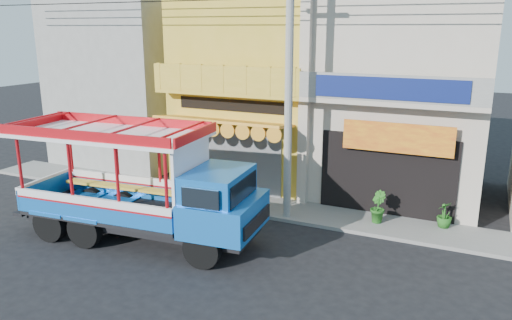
{
  "coord_description": "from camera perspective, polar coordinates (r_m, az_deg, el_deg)",
  "views": [
    {
      "loc": [
        4.86,
        -11.77,
        6.4
      ],
      "look_at": [
        -1.8,
        2.5,
        2.22
      ],
      "focal_mm": 35.0,
      "sensor_mm": 36.0,
      "label": 1
    }
  ],
  "objects": [
    {
      "name": "shophouse_left",
      "position": [
        21.75,
        0.82,
        8.81
      ],
      "size": [
        6.0,
        7.5,
        8.24
      ],
      "color": "gold",
      "rests_on": "ground"
    },
    {
      "name": "ground",
      "position": [
        14.26,
        2.35,
        -11.84
      ],
      "size": [
        90.0,
        90.0,
        0.0
      ],
      "primitive_type": "plane",
      "color": "black",
      "rests_on": "ground"
    },
    {
      "name": "potted_plant_b",
      "position": [
        17.12,
        13.69,
        -5.21
      ],
      "size": [
        0.66,
        0.72,
        1.06
      ],
      "primitive_type": "imported",
      "rotation": [
        0.0,
        0.0,
        1.98
      ],
      "color": "#225F1B",
      "rests_on": "sidewalk"
    },
    {
      "name": "filler_building_left",
      "position": [
        25.48,
        -13.82,
        8.58
      ],
      "size": [
        6.0,
        6.0,
        7.6
      ],
      "primitive_type": "cube",
      "color": "gray",
      "rests_on": "ground"
    },
    {
      "name": "party_pilaster",
      "position": [
        17.79,
        5.57,
        7.03
      ],
      "size": [
        0.35,
        0.3,
        8.0
      ],
      "primitive_type": "cube",
      "color": "#B4A594",
      "rests_on": "ground"
    },
    {
      "name": "potted_plant_c",
      "position": [
        17.35,
        20.76,
        -5.86
      ],
      "size": [
        0.65,
        0.65,
        0.86
      ],
      "primitive_type": "imported",
      "rotation": [
        0.0,
        0.0,
        4.22
      ],
      "color": "#225F1B",
      "rests_on": "sidewalk"
    },
    {
      "name": "shophouse_right",
      "position": [
        20.08,
        16.79,
        7.67
      ],
      "size": [
        6.0,
        6.75,
        8.24
      ],
      "color": "#B4A594",
      "rests_on": "ground"
    },
    {
      "name": "green_sign",
      "position": [
        19.95,
        -7.98,
        -2.42
      ],
      "size": [
        0.62,
        0.44,
        0.96
      ],
      "color": "black",
      "rests_on": "sidewalk"
    },
    {
      "name": "songthaew_truck",
      "position": [
        15.28,
        -11.57,
        -3.16
      ],
      "size": [
        7.99,
        3.17,
        3.64
      ],
      "color": "black",
      "rests_on": "ground"
    },
    {
      "name": "sidewalk",
      "position": [
        17.68,
        7.39,
        -6.29
      ],
      "size": [
        30.0,
        2.0,
        0.12
      ],
      "primitive_type": "cube",
      "color": "slate",
      "rests_on": "ground"
    },
    {
      "name": "utility_pole",
      "position": [
        16.18,
        4.3,
        9.97
      ],
      "size": [
        28.0,
        0.26,
        9.0
      ],
      "color": "gray",
      "rests_on": "ground"
    }
  ]
}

